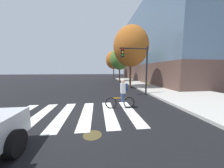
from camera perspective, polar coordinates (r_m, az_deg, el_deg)
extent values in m
plane|color=black|center=(6.26, -15.49, -14.00)|extent=(120.00, 120.00, 0.00)
cube|color=silver|center=(7.35, -40.36, -12.21)|extent=(0.55, 3.71, 0.01)
cube|color=silver|center=(6.80, -32.14, -13.05)|extent=(0.55, 3.71, 0.01)
cube|color=silver|center=(6.42, -22.66, -13.70)|extent=(0.55, 3.71, 0.01)
cube|color=silver|center=(6.21, -12.24, -13.99)|extent=(0.55, 3.71, 0.01)
cube|color=silver|center=(6.22, -1.47, -13.83)|extent=(0.55, 3.71, 0.01)
cube|color=silver|center=(6.42, 8.92, -13.23)|extent=(0.55, 3.71, 0.01)
cylinder|color=#473D1E|center=(4.37, -9.59, -23.43)|extent=(0.64, 0.64, 0.01)
cylinder|color=black|center=(4.15, -39.85, -21.41)|extent=(0.25, 0.68, 0.68)
torus|color=black|center=(6.88, 8.36, -9.01)|extent=(0.66, 0.09, 0.66)
torus|color=black|center=(6.73, -0.51, -9.30)|extent=(0.66, 0.09, 0.66)
cylinder|color=orange|center=(6.71, 4.00, -6.88)|extent=(0.89, 0.09, 0.05)
cylinder|color=orange|center=(6.72, 5.34, -6.27)|extent=(0.04, 0.04, 0.45)
cube|color=#384772|center=(6.71, 5.34, -5.85)|extent=(0.21, 0.29, 0.56)
cube|color=silver|center=(6.63, 5.38, -2.05)|extent=(0.26, 0.37, 0.56)
sphere|color=tan|center=(6.58, 5.42, 1.40)|extent=(0.22, 0.22, 0.22)
cube|color=navy|center=(6.65, 6.92, -1.60)|extent=(0.17, 0.29, 0.40)
cylinder|color=black|center=(10.57, 16.58, 6.00)|extent=(0.14, 0.14, 4.20)
cylinder|color=black|center=(10.31, 10.57, 16.76)|extent=(2.40, 0.10, 0.10)
cube|color=black|center=(10.01, 5.09, 15.12)|extent=(0.24, 0.20, 0.76)
sphere|color=red|center=(9.94, 5.25, 16.58)|extent=(0.14, 0.14, 0.14)
sphere|color=gold|center=(9.91, 5.23, 15.21)|extent=(0.14, 0.14, 0.14)
sphere|color=green|center=(9.87, 5.22, 13.83)|extent=(0.14, 0.14, 0.14)
cylinder|color=gold|center=(15.77, 16.61, 0.24)|extent=(0.22, 0.22, 0.65)
sphere|color=gold|center=(15.74, 16.66, 1.57)|extent=(0.18, 0.18, 0.18)
cylinder|color=gold|center=(15.83, 17.15, 0.37)|extent=(0.12, 0.09, 0.09)
cylinder|color=#4C3823|center=(14.40, 8.99, 4.62)|extent=(0.24, 0.24, 3.34)
ellipsoid|color=#A5591E|center=(14.66, 9.25, 17.75)|extent=(4.16, 4.16, 4.78)
cylinder|color=#4C3823|center=(22.55, 3.72, 4.88)|extent=(0.24, 0.24, 2.90)
ellipsoid|color=#47722D|center=(22.64, 3.78, 12.21)|extent=(3.61, 3.61, 4.15)
cylinder|color=#4C3823|center=(30.59, 0.83, 5.71)|extent=(0.24, 0.24, 3.24)
ellipsoid|color=#A5591E|center=(30.70, 0.84, 11.75)|extent=(4.03, 4.03, 4.63)
cube|color=brown|center=(27.78, 31.22, 4.58)|extent=(19.06, 23.66, 3.20)
cube|color=slate|center=(28.51, 32.14, 18.85)|extent=(18.68, 23.18, 10.88)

